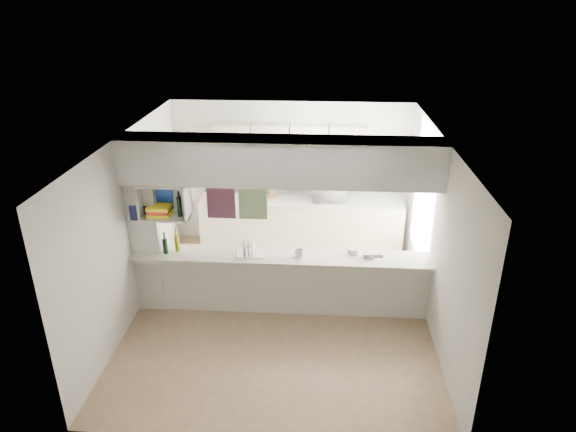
# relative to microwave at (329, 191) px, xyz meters

# --- Properties ---
(floor) EXTENTS (4.80, 4.80, 0.00)m
(floor) POSITION_rel_microwave_xyz_m (-0.68, -2.13, -1.08)
(floor) COLOR #8E6D52
(floor) RESTS_ON ground
(ceiling) EXTENTS (4.80, 4.80, 0.00)m
(ceiling) POSITION_rel_microwave_xyz_m (-0.68, -2.13, 1.52)
(ceiling) COLOR white
(ceiling) RESTS_ON wall_back
(wall_back) EXTENTS (4.20, 0.00, 4.20)m
(wall_back) POSITION_rel_microwave_xyz_m (-0.68, 0.27, 0.22)
(wall_back) COLOR silver
(wall_back) RESTS_ON floor
(wall_left) EXTENTS (0.00, 4.80, 4.80)m
(wall_left) POSITION_rel_microwave_xyz_m (-2.78, -2.13, 0.22)
(wall_left) COLOR silver
(wall_left) RESTS_ON floor
(wall_right) EXTENTS (0.00, 4.80, 4.80)m
(wall_right) POSITION_rel_microwave_xyz_m (1.42, -2.13, 0.22)
(wall_right) COLOR silver
(wall_right) RESTS_ON floor
(servery_partition) EXTENTS (4.20, 0.50, 2.60)m
(servery_partition) POSITION_rel_microwave_xyz_m (-0.86, -2.13, 0.58)
(servery_partition) COLOR silver
(servery_partition) RESTS_ON floor
(cubby_shelf) EXTENTS (0.65, 0.35, 0.50)m
(cubby_shelf) POSITION_rel_microwave_xyz_m (-2.25, -2.19, 0.63)
(cubby_shelf) COLOR white
(cubby_shelf) RESTS_ON bulkhead
(kitchen_run) EXTENTS (3.60, 0.63, 2.24)m
(kitchen_run) POSITION_rel_microwave_xyz_m (-0.52, 0.01, -0.26)
(kitchen_run) COLOR beige
(kitchen_run) RESTS_ON floor
(microwave) EXTENTS (0.62, 0.45, 0.32)m
(microwave) POSITION_rel_microwave_xyz_m (0.00, 0.00, 0.00)
(microwave) COLOR white
(microwave) RESTS_ON bench_top
(bowl) EXTENTS (0.23, 0.23, 0.06)m
(bowl) POSITION_rel_microwave_xyz_m (0.04, -0.00, 0.19)
(bowl) COLOR navy
(bowl) RESTS_ON microwave
(dish_rack) EXTENTS (0.42, 0.31, 0.22)m
(dish_rack) POSITION_rel_microwave_xyz_m (-1.10, -2.11, -0.07)
(dish_rack) COLOR silver
(dish_rack) RESTS_ON breakfast_bar
(cup) EXTENTS (0.16, 0.16, 0.10)m
(cup) POSITION_rel_microwave_xyz_m (-0.42, -2.16, -0.10)
(cup) COLOR white
(cup) RESTS_ON dish_rack
(wine_bottles) EXTENTS (0.22, 0.15, 0.33)m
(wine_bottles) POSITION_rel_microwave_xyz_m (-2.23, -2.13, -0.04)
(wine_bottles) COLOR black
(wine_bottles) RESTS_ON breakfast_bar
(plastic_tubs) EXTENTS (0.50, 0.23, 0.08)m
(plastic_tubs) POSITION_rel_microwave_xyz_m (0.42, -2.04, -0.13)
(plastic_tubs) COLOR silver
(plastic_tubs) RESTS_ON breakfast_bar
(utensil_jar) EXTENTS (0.11, 0.11, 0.16)m
(utensil_jar) POSITION_rel_microwave_xyz_m (-1.26, 0.02, -0.08)
(utensil_jar) COLOR black
(utensil_jar) RESTS_ON bench_top
(knife_block) EXTENTS (0.12, 0.10, 0.20)m
(knife_block) POSITION_rel_microwave_xyz_m (-1.01, 0.05, -0.06)
(knife_block) COLOR brown
(knife_block) RESTS_ON bench_top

